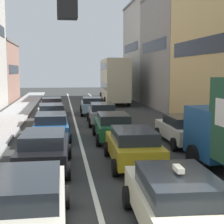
{
  "coord_description": "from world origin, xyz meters",
  "views": [
    {
      "loc": [
        -2.65,
        -5.84,
        3.82
      ],
      "look_at": [
        0.0,
        12.0,
        1.6
      ],
      "focal_mm": 54.6,
      "sensor_mm": 36.0,
      "label": 1
    }
  ],
  "objects_px": {
    "sedan_centre_lane_second": "(133,146)",
    "sedan_left_lane_fifth": "(52,105)",
    "hatchback_centre_lane_third": "(113,126)",
    "bus_mid_queue_primary": "(114,79)",
    "taxi_centre_lane_front": "(176,200)",
    "sedan_left_lane_third": "(51,126)",
    "sedan_centre_lane_fifth": "(92,105)",
    "sedan_left_lane_front": "(25,203)",
    "sedan_right_lane_behind_truck": "(183,129)",
    "coupe_centre_lane_fourth": "(102,113)",
    "wagon_left_lane_second": "(44,149)",
    "sedan_left_lane_fourth": "(51,114)"
  },
  "relations": [
    {
      "from": "bus_mid_queue_primary",
      "to": "sedan_left_lane_fourth",
      "type": "bearing_deg",
      "value": 158.94
    },
    {
      "from": "sedan_left_lane_fifth",
      "to": "wagon_left_lane_second",
      "type": "bearing_deg",
      "value": 178.09
    },
    {
      "from": "taxi_centre_lane_front",
      "to": "sedan_centre_lane_fifth",
      "type": "xyz_separation_m",
      "value": [
        0.0,
        22.04,
        -0.0
      ]
    },
    {
      "from": "taxi_centre_lane_front",
      "to": "sedan_centre_lane_fifth",
      "type": "bearing_deg",
      "value": 2.61
    },
    {
      "from": "sedan_left_lane_fifth",
      "to": "sedan_right_lane_behind_truck",
      "type": "height_order",
      "value": "same"
    },
    {
      "from": "wagon_left_lane_second",
      "to": "sedan_left_lane_fourth",
      "type": "height_order",
      "value": "same"
    },
    {
      "from": "sedan_left_lane_fourth",
      "to": "sedan_left_lane_fifth",
      "type": "xyz_separation_m",
      "value": [
        -0.12,
        5.82,
        0.0
      ]
    },
    {
      "from": "sedan_centre_lane_second",
      "to": "sedan_right_lane_behind_truck",
      "type": "height_order",
      "value": "same"
    },
    {
      "from": "sedan_left_lane_fifth",
      "to": "sedan_right_lane_behind_truck",
      "type": "distance_m",
      "value": 14.8
    },
    {
      "from": "coupe_centre_lane_fourth",
      "to": "sedan_centre_lane_fifth",
      "type": "xyz_separation_m",
      "value": [
        -0.23,
        5.48,
        0.0
      ]
    },
    {
      "from": "sedan_left_lane_front",
      "to": "sedan_centre_lane_fifth",
      "type": "height_order",
      "value": "same"
    },
    {
      "from": "hatchback_centre_lane_third",
      "to": "sedan_centre_lane_fifth",
      "type": "xyz_separation_m",
      "value": [
        -0.14,
        11.24,
        0.0
      ]
    },
    {
      "from": "taxi_centre_lane_front",
      "to": "bus_mid_queue_primary",
      "type": "relative_size",
      "value": 0.41
    },
    {
      "from": "sedan_left_lane_third",
      "to": "sedan_right_lane_behind_truck",
      "type": "bearing_deg",
      "value": -107.22
    },
    {
      "from": "sedan_left_lane_third",
      "to": "bus_mid_queue_primary",
      "type": "bearing_deg",
      "value": -18.68
    },
    {
      "from": "sedan_left_lane_fourth",
      "to": "bus_mid_queue_primary",
      "type": "xyz_separation_m",
      "value": [
        6.78,
        15.22,
        2.03
      ]
    },
    {
      "from": "sedan_centre_lane_second",
      "to": "sedan_left_lane_fourth",
      "type": "distance_m",
      "value": 11.22
    },
    {
      "from": "sedan_left_lane_front",
      "to": "coupe_centre_lane_fourth",
      "type": "bearing_deg",
      "value": -12.7
    },
    {
      "from": "sedan_left_lane_third",
      "to": "sedan_centre_lane_fifth",
      "type": "xyz_separation_m",
      "value": [
        3.2,
        10.74,
        0.0
      ]
    },
    {
      "from": "sedan_centre_lane_second",
      "to": "sedan_right_lane_behind_truck",
      "type": "relative_size",
      "value": 1.01
    },
    {
      "from": "coupe_centre_lane_fourth",
      "to": "sedan_right_lane_behind_truck",
      "type": "xyz_separation_m",
      "value": [
        3.35,
        -7.28,
        0.0
      ]
    },
    {
      "from": "hatchback_centre_lane_third",
      "to": "bus_mid_queue_primary",
      "type": "xyz_separation_m",
      "value": [
        3.28,
        20.9,
        2.03
      ]
    },
    {
      "from": "sedan_left_lane_front",
      "to": "sedan_left_lane_fourth",
      "type": "relative_size",
      "value": 0.98
    },
    {
      "from": "bus_mid_queue_primary",
      "to": "sedan_left_lane_fifth",
      "type": "bearing_deg",
      "value": 146.68
    },
    {
      "from": "wagon_left_lane_second",
      "to": "sedan_left_lane_fifth",
      "type": "relative_size",
      "value": 1.0
    },
    {
      "from": "sedan_left_lane_third",
      "to": "sedan_left_lane_fourth",
      "type": "height_order",
      "value": "same"
    },
    {
      "from": "wagon_left_lane_second",
      "to": "sedan_centre_lane_fifth",
      "type": "relative_size",
      "value": 1.0
    },
    {
      "from": "sedan_right_lane_behind_truck",
      "to": "bus_mid_queue_primary",
      "type": "relative_size",
      "value": 0.41
    },
    {
      "from": "taxi_centre_lane_front",
      "to": "hatchback_centre_lane_third",
      "type": "distance_m",
      "value": 10.8
    },
    {
      "from": "sedan_left_lane_third",
      "to": "sedan_left_lane_fifth",
      "type": "bearing_deg",
      "value": 0.75
    },
    {
      "from": "sedan_centre_lane_second",
      "to": "sedan_left_lane_fifth",
      "type": "distance_m",
      "value": 16.86
    },
    {
      "from": "sedan_left_lane_front",
      "to": "sedan_left_lane_fourth",
      "type": "distance_m",
      "value": 16.14
    },
    {
      "from": "hatchback_centre_lane_third",
      "to": "sedan_left_lane_fourth",
      "type": "bearing_deg",
      "value": 33.55
    },
    {
      "from": "sedan_centre_lane_second",
      "to": "coupe_centre_lane_fourth",
      "type": "bearing_deg",
      "value": 1.49
    },
    {
      "from": "wagon_left_lane_second",
      "to": "sedan_left_lane_fourth",
      "type": "bearing_deg",
      "value": 2.28
    },
    {
      "from": "hatchback_centre_lane_third",
      "to": "sedan_right_lane_behind_truck",
      "type": "relative_size",
      "value": 1.01
    },
    {
      "from": "wagon_left_lane_second",
      "to": "sedan_left_lane_third",
      "type": "distance_m",
      "value": 5.55
    },
    {
      "from": "sedan_centre_lane_fifth",
      "to": "bus_mid_queue_primary",
      "type": "height_order",
      "value": "bus_mid_queue_primary"
    },
    {
      "from": "taxi_centre_lane_front",
      "to": "hatchback_centre_lane_third",
      "type": "bearing_deg",
      "value": 1.84
    },
    {
      "from": "hatchback_centre_lane_third",
      "to": "sedan_left_lane_third",
      "type": "bearing_deg",
      "value": 83.4
    },
    {
      "from": "sedan_centre_lane_fifth",
      "to": "sedan_right_lane_behind_truck",
      "type": "distance_m",
      "value": 13.25
    },
    {
      "from": "wagon_left_lane_second",
      "to": "sedan_left_lane_third",
      "type": "relative_size",
      "value": 1.01
    },
    {
      "from": "sedan_left_lane_front",
      "to": "sedan_centre_lane_second",
      "type": "height_order",
      "value": "same"
    },
    {
      "from": "sedan_left_lane_third",
      "to": "hatchback_centre_lane_third",
      "type": "bearing_deg",
      "value": -99.19
    },
    {
      "from": "wagon_left_lane_second",
      "to": "hatchback_centre_lane_third",
      "type": "bearing_deg",
      "value": -32.35
    },
    {
      "from": "wagon_left_lane_second",
      "to": "sedan_left_lane_fourth",
      "type": "xyz_separation_m",
      "value": [
        -0.05,
        10.73,
        0.0
      ]
    },
    {
      "from": "sedan_left_lane_front",
      "to": "wagon_left_lane_second",
      "type": "height_order",
      "value": "same"
    },
    {
      "from": "sedan_centre_lane_second",
      "to": "hatchback_centre_lane_third",
      "type": "relative_size",
      "value": 1.0
    },
    {
      "from": "bus_mid_queue_primary",
      "to": "taxi_centre_lane_front",
      "type": "bearing_deg",
      "value": 176.8
    },
    {
      "from": "sedan_centre_lane_second",
      "to": "bus_mid_queue_primary",
      "type": "height_order",
      "value": "bus_mid_queue_primary"
    }
  ]
}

